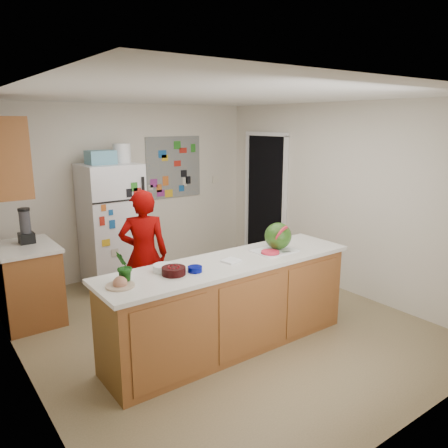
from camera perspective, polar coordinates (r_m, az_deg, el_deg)
floor at (r=5.12m, az=-0.83°, el=-12.95°), size 4.00×4.50×0.02m
wall_back at (r=6.64m, az=-12.24°, el=4.30°), size 4.00×0.02×2.50m
wall_left at (r=3.93m, az=-25.56°, el=-2.82°), size 0.02×4.50×2.50m
wall_right at (r=6.06m, az=14.85°, el=3.32°), size 0.02×4.50×2.50m
ceiling at (r=4.60m, az=-0.93°, el=16.49°), size 4.00×4.50×0.02m
doorway at (r=7.07m, az=5.49°, el=3.18°), size 0.03×0.85×2.04m
peninsula_base at (r=4.46m, az=0.80°, el=-10.73°), size 2.60×0.62×0.88m
peninsula_top at (r=4.29m, az=0.82°, el=-5.11°), size 2.68×0.70×0.04m
side_counter_base at (r=5.50m, az=-24.16°, el=-7.29°), size 0.60×0.80×0.86m
side_counter_top at (r=5.37m, az=-24.61°, el=-2.77°), size 0.64×0.84×0.04m
upper_cabinets at (r=5.13m, az=-27.02°, el=7.91°), size 0.35×1.00×0.80m
refrigerator at (r=6.21m, az=-14.41°, el=-0.21°), size 0.75×0.70×1.70m
fridge_top_bin at (r=6.03m, az=-15.81°, el=8.38°), size 0.35×0.28×0.18m
photo_collage at (r=6.92m, az=-6.58°, el=7.37°), size 0.95×0.01×0.95m
person at (r=5.10m, az=-10.42°, el=-3.98°), size 0.65×0.56×1.52m
blender_appliance at (r=5.41m, az=-24.50°, el=-0.34°), size 0.12×0.12×0.38m
cutting_board at (r=4.62m, az=6.64°, el=-3.50°), size 0.44×0.33×0.01m
watermelon at (r=4.63m, az=7.07°, el=-1.56°), size 0.28×0.28×0.28m
watermelon_slice at (r=4.51m, az=6.06°, el=-3.68°), size 0.19×0.19×0.02m
cherry_bowl at (r=3.93m, az=-6.59°, el=-6.11°), size 0.27×0.27×0.07m
white_bowl at (r=4.03m, az=-7.88°, el=-5.70°), size 0.25×0.25×0.06m
cobalt_bowl at (r=3.99m, az=-3.82°, el=-5.89°), size 0.17×0.17×0.05m
plate at (r=3.74m, az=-13.40°, el=-7.85°), size 0.25×0.25×0.02m
paper_towel at (r=4.26m, az=0.93°, el=-4.81°), size 0.19×0.18×0.02m
keys at (r=4.59m, az=8.13°, el=-3.67°), size 0.10×0.07×0.01m
potted_plant at (r=3.77m, az=-12.92°, el=-5.49°), size 0.19×0.20×0.29m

